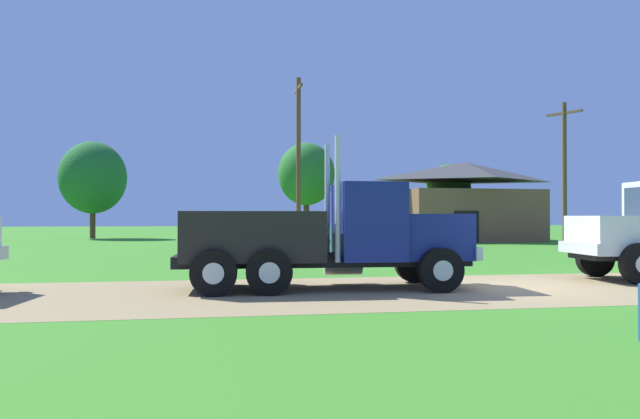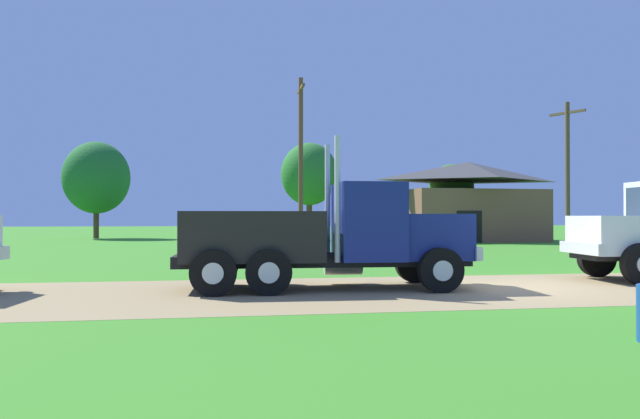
% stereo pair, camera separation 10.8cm
% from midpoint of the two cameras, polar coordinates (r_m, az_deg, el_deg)
% --- Properties ---
extents(ground_plane, '(200.00, 200.00, 0.00)m').
position_cam_midpoint_polar(ground_plane, '(15.88, 17.40, -7.17)').
color(ground_plane, '#3C8524').
extents(dirt_track, '(120.00, 6.37, 0.01)m').
position_cam_midpoint_polar(dirt_track, '(15.88, 17.40, -7.15)').
color(dirt_track, '#998357').
rests_on(dirt_track, ground_plane).
extents(truck_foreground_white, '(7.45, 2.83, 3.72)m').
position_cam_midpoint_polar(truck_foreground_white, '(14.95, 0.34, -2.72)').
color(truck_foreground_white, black).
rests_on(truck_foreground_white, ground_plane).
extents(shed_building, '(10.57, 7.01, 5.83)m').
position_cam_midpoint_polar(shed_building, '(45.43, 13.67, 0.63)').
color(shed_building, brown).
rests_on(shed_building, ground_plane).
extents(utility_pole_near, '(0.26, 2.20, 9.46)m').
position_cam_midpoint_polar(utility_pole_near, '(33.01, -2.16, 4.87)').
color(utility_pole_near, brown).
rests_on(utility_pole_near, ground_plane).
extents(utility_pole_far, '(1.08, 2.04, 8.27)m').
position_cam_midpoint_polar(utility_pole_far, '(36.54, 22.22, 3.43)').
color(utility_pole_far, brown).
rests_on(utility_pole_far, ground_plane).
extents(tree_left, '(5.37, 5.37, 7.96)m').
position_cam_midpoint_polar(tree_left, '(52.39, -20.91, 2.86)').
color(tree_left, '#513823').
rests_on(tree_left, ground_plane).
extents(tree_mid, '(4.36, 4.36, 7.46)m').
position_cam_midpoint_polar(tree_mid, '(45.80, -1.37, 3.37)').
color(tree_mid, '#513823').
rests_on(tree_mid, ground_plane).
extents(tree_right, '(3.53, 3.53, 5.96)m').
position_cam_midpoint_polar(tree_right, '(48.44, 12.08, 1.93)').
color(tree_right, '#513823').
rests_on(tree_right, ground_plane).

